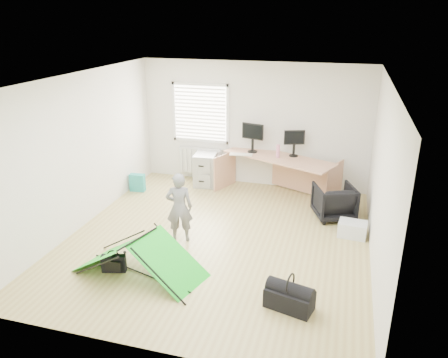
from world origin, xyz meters
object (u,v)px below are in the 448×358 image
(office_chair, at_px, (334,202))
(filing_cabinet, at_px, (206,169))
(monitor_right, at_px, (294,147))
(kite, at_px, (139,256))
(monitor_left, at_px, (253,142))
(thermos, at_px, (278,151))
(person, at_px, (179,207))
(laptop_bag, at_px, (114,263))
(duffel_bag, at_px, (289,299))
(desk, at_px, (278,175))
(storage_crate, at_px, (352,229))

(office_chair, bearing_deg, filing_cabinet, -40.59)
(monitor_right, distance_m, kite, 4.24)
(office_chair, bearing_deg, monitor_left, -52.85)
(thermos, relative_size, person, 0.23)
(laptop_bag, xyz_separation_m, duffel_bag, (2.64, -0.16, -0.00))
(office_chair, xyz_separation_m, person, (-2.46, -1.61, 0.28))
(thermos, height_order, laptop_bag, thermos)
(thermos, relative_size, laptop_bag, 0.77)
(monitor_left, xyz_separation_m, monitor_right, (0.89, -0.05, -0.03))
(desk, bearing_deg, duffel_bag, -55.27)
(thermos, bearing_deg, storage_crate, -44.45)
(monitor_right, relative_size, storage_crate, 0.91)
(desk, distance_m, person, 2.83)
(filing_cabinet, relative_size, person, 0.60)
(office_chair, xyz_separation_m, laptop_bag, (-3.06, -2.79, -0.19))
(monitor_left, distance_m, monitor_right, 0.89)
(office_chair, distance_m, kite, 3.82)
(laptop_bag, bearing_deg, office_chair, 27.08)
(filing_cabinet, height_order, person, person)
(office_chair, xyz_separation_m, storage_crate, (0.36, -0.67, -0.19))
(desk, relative_size, monitor_right, 5.49)
(desk, distance_m, kite, 3.94)
(person, distance_m, kite, 1.19)
(person, relative_size, storage_crate, 2.56)
(thermos, distance_m, laptop_bag, 4.18)
(thermos, xyz_separation_m, person, (-1.23, -2.49, -0.34))
(storage_crate, bearing_deg, desk, 134.53)
(kite, bearing_deg, office_chair, 62.40)
(storage_crate, distance_m, duffel_bag, 2.40)
(desk, distance_m, office_chair, 1.53)
(desk, height_order, duffel_bag, desk)
(filing_cabinet, distance_m, kite, 3.73)
(monitor_right, bearing_deg, laptop_bag, -138.14)
(monitor_right, relative_size, person, 0.36)
(monitor_left, xyz_separation_m, kite, (-0.84, -3.85, -0.75))
(thermos, xyz_separation_m, office_chair, (1.23, -0.88, -0.62))
(thermos, height_order, duffel_bag, thermos)
(monitor_left, relative_size, monitor_right, 1.13)
(kite, relative_size, laptop_bag, 5.22)
(thermos, bearing_deg, person, -116.26)
(desk, relative_size, monitor_left, 4.88)
(monitor_right, distance_m, duffel_bag, 4.14)
(duffel_bag, bearing_deg, thermos, 116.30)
(filing_cabinet, xyz_separation_m, monitor_left, (1.03, 0.12, 0.68))
(monitor_left, distance_m, person, 2.83)
(monitor_left, distance_m, thermos, 0.64)
(person, xyz_separation_m, laptop_bag, (-0.60, -1.18, -0.47))
(laptop_bag, height_order, duffel_bag, same)
(desk, bearing_deg, monitor_right, 49.04)
(monitor_right, bearing_deg, thermos, -168.65)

